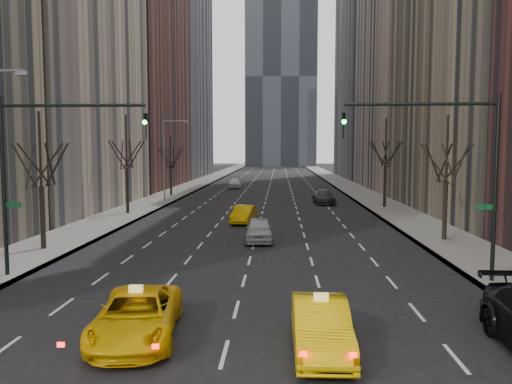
# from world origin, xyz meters

# --- Properties ---
(sidewalk_left) EXTENTS (4.50, 320.00, 0.15)m
(sidewalk_left) POSITION_xyz_m (-12.25, 70.00, 0.07)
(sidewalk_left) COLOR slate
(sidewalk_left) RESTS_ON ground
(sidewalk_right) EXTENTS (4.50, 320.00, 0.15)m
(sidewalk_right) POSITION_xyz_m (12.25, 70.00, 0.07)
(sidewalk_right) COLOR slate
(sidewalk_right) RESTS_ON ground
(bld_left_far) EXTENTS (14.00, 28.00, 44.00)m
(bld_left_far) POSITION_xyz_m (-21.50, 66.00, 22.00)
(bld_left_far) COLOR brown
(bld_left_far) RESTS_ON ground
(bld_left_deep) EXTENTS (14.00, 30.00, 60.00)m
(bld_left_deep) POSITION_xyz_m (-21.50, 96.00, 30.00)
(bld_left_deep) COLOR slate
(bld_left_deep) RESTS_ON ground
(bld_right_far) EXTENTS (14.00, 28.00, 50.00)m
(bld_right_far) POSITION_xyz_m (21.50, 64.00, 25.00)
(bld_right_far) COLOR #BBA78F
(bld_right_far) RESTS_ON ground
(bld_right_deep) EXTENTS (14.00, 30.00, 58.00)m
(bld_right_deep) POSITION_xyz_m (21.50, 95.00, 29.00)
(bld_right_deep) COLOR slate
(bld_right_deep) RESTS_ON ground
(tree_lw_b) EXTENTS (3.36, 3.50, 7.82)m
(tree_lw_b) POSITION_xyz_m (-12.00, 18.00, 3.72)
(tree_lw_b) COLOR black
(tree_lw_b) RESTS_ON ground
(tree_lw_c) EXTENTS (3.36, 3.50, 8.74)m
(tree_lw_c) POSITION_xyz_m (-12.00, 34.00, 4.04)
(tree_lw_c) COLOR black
(tree_lw_c) RESTS_ON ground
(tree_lw_d) EXTENTS (3.36, 3.50, 7.36)m
(tree_lw_d) POSITION_xyz_m (-12.00, 52.00, 3.56)
(tree_lw_d) COLOR black
(tree_lw_d) RESTS_ON ground
(tree_rw_b) EXTENTS (3.36, 3.50, 7.82)m
(tree_rw_b) POSITION_xyz_m (12.00, 22.00, 3.72)
(tree_rw_b) COLOR black
(tree_rw_b) RESTS_ON ground
(tree_rw_c) EXTENTS (3.36, 3.50, 8.74)m
(tree_rw_c) POSITION_xyz_m (12.00, 40.00, 4.04)
(tree_rw_c) COLOR black
(tree_rw_c) RESTS_ON ground
(traffic_mast_left) EXTENTS (6.69, 0.39, 8.00)m
(traffic_mast_left) POSITION_xyz_m (-9.11, 12.00, 5.49)
(traffic_mast_left) COLOR black
(traffic_mast_left) RESTS_ON ground
(traffic_mast_right) EXTENTS (6.69, 0.39, 8.00)m
(traffic_mast_right) POSITION_xyz_m (9.11, 12.00, 5.49)
(traffic_mast_right) COLOR black
(traffic_mast_right) RESTS_ON ground
(streetlight_far) EXTENTS (2.83, 0.22, 9.00)m
(streetlight_far) POSITION_xyz_m (-10.84, 45.00, 5.62)
(streetlight_far) COLOR slate
(streetlight_far) RESTS_ON ground
(taxi_suv) EXTENTS (2.97, 5.45, 1.45)m
(taxi_suv) POSITION_xyz_m (-2.82, 5.06, 0.72)
(taxi_suv) COLOR #FDC305
(taxi_suv) RESTS_ON ground
(taxi_sedan) EXTENTS (1.60, 4.52, 1.49)m
(taxi_sedan) POSITION_xyz_m (2.76, 4.36, 0.74)
(taxi_sedan) COLOR #F9C205
(taxi_sedan) RESTS_ON ground
(silver_sedan_ahead) EXTENTS (1.91, 4.43, 1.49)m
(silver_sedan_ahead) POSITION_xyz_m (0.29, 21.62, 0.74)
(silver_sedan_ahead) COLOR #A1A3A9
(silver_sedan_ahead) RESTS_ON ground
(far_taxi) EXTENTS (1.98, 4.35, 1.38)m
(far_taxi) POSITION_xyz_m (-1.24, 29.41, 0.69)
(far_taxi) COLOR #D6A104
(far_taxi) RESTS_ON ground
(far_suv_grey) EXTENTS (2.30, 5.19, 1.48)m
(far_suv_grey) POSITION_xyz_m (6.36, 43.81, 0.74)
(far_suv_grey) COLOR #2E2E33
(far_suv_grey) RESTS_ON ground
(far_car_white) EXTENTS (2.02, 4.72, 1.59)m
(far_car_white) POSITION_xyz_m (-5.10, 64.74, 0.79)
(far_car_white) COLOR white
(far_car_white) RESTS_ON ground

